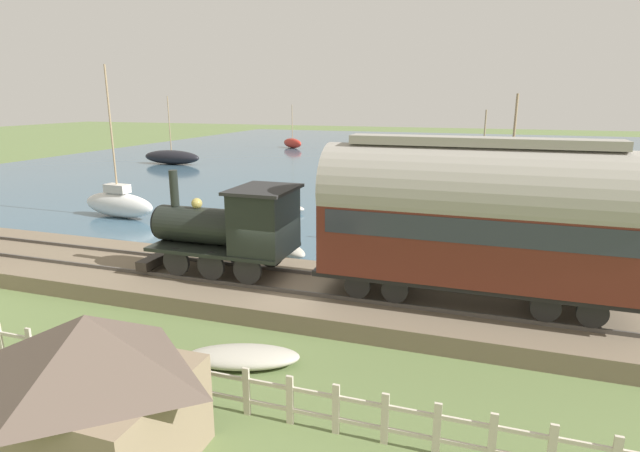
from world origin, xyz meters
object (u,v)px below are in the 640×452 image
object	(u,v)px
sailboat_red	(292,143)
rowboat_near_shore	(283,207)
sailboat_white	(119,203)
foreground_shed	(94,389)
beached_dinghy	(243,357)
sailboat_teal	(480,193)
steam_locomotive	(234,226)
rowboat_mid_harbor	(204,233)
rowboat_far_out	(285,249)
sailboat_green	(504,241)
sailboat_black	(172,157)
passenger_coach	(474,215)

from	to	relation	value
sailboat_red	rowboat_near_shore	size ratio (longest dim) A/B	1.87
sailboat_white	foreground_shed	xyz separation A→B (m)	(-15.81, -12.69, 0.71)
rowboat_near_shore	beached_dinghy	xyz separation A→B (m)	(-16.19, -5.61, -0.01)
beached_dinghy	sailboat_white	bearing A→B (deg)	48.49
sailboat_teal	steam_locomotive	bearing A→B (deg)	164.37
sailboat_white	rowboat_mid_harbor	size ratio (longest dim) A/B	3.50
sailboat_teal	rowboat_far_out	world-z (taller)	sailboat_teal
sailboat_green	sailboat_teal	xyz separation A→B (m)	(11.19, 1.15, -0.05)
rowboat_near_shore	sailboat_teal	bearing A→B (deg)	-47.82
rowboat_mid_harbor	sailboat_black	bearing A→B (deg)	-5.26
steam_locomotive	sailboat_white	size ratio (longest dim) A/B	0.66
sailboat_black	foreground_shed	world-z (taller)	sailboat_black
sailboat_green	sailboat_teal	size ratio (longest dim) A/B	1.15
rowboat_far_out	rowboat_mid_harbor	world-z (taller)	rowboat_far_out
sailboat_teal	sailboat_red	xyz separation A→B (m)	(28.89, 23.88, 0.08)
sailboat_teal	foreground_shed	distance (m)	27.00
sailboat_black	sailboat_white	xyz separation A→B (m)	(-20.29, -10.52, 0.08)
foreground_shed	passenger_coach	bearing A→B (deg)	-36.03
rowboat_near_shore	beached_dinghy	size ratio (longest dim) A/B	0.99
sailboat_red	foreground_shed	world-z (taller)	sailboat_red
passenger_coach	sailboat_black	world-z (taller)	sailboat_black
foreground_shed	sailboat_green	bearing A→B (deg)	-25.07
passenger_coach	beached_dinghy	bearing A→B (deg)	130.15
sailboat_red	rowboat_near_shore	distance (m)	37.56
sailboat_teal	rowboat_mid_harbor	world-z (taller)	sailboat_teal
passenger_coach	sailboat_red	world-z (taller)	sailboat_red
sailboat_teal	rowboat_near_shore	size ratio (longest dim) A/B	1.91
sailboat_white	sailboat_teal	size ratio (longest dim) A/B	1.42
steam_locomotive	rowboat_far_out	size ratio (longest dim) A/B	1.96
sailboat_white	rowboat_far_out	distance (m)	11.69
sailboat_red	sailboat_white	bearing A→B (deg)	-137.80
rowboat_far_out	foreground_shed	world-z (taller)	foreground_shed
passenger_coach	rowboat_near_shore	bearing A→B (deg)	41.88
steam_locomotive	sailboat_black	bearing A→B (deg)	37.75
sailboat_black	sailboat_red	distance (m)	19.82
steam_locomotive	beached_dinghy	size ratio (longest dim) A/B	1.75
sailboat_black	rowboat_near_shore	world-z (taller)	sailboat_black
sailboat_green	rowboat_near_shore	distance (m)	12.84
steam_locomotive	beached_dinghy	bearing A→B (deg)	-150.92
sailboat_black	rowboat_mid_harbor	xyz separation A→B (m)	(-22.37, -17.00, -0.50)
passenger_coach	rowboat_mid_harbor	xyz separation A→B (m)	(5.61, 12.12, -2.98)
sailboat_white	sailboat_teal	distance (m)	21.39
sailboat_red	foreground_shed	size ratio (longest dim) A/B	1.66
passenger_coach	sailboat_black	bearing A→B (deg)	46.14
sailboat_red	sailboat_teal	bearing A→B (deg)	-105.83
sailboat_green	rowboat_near_shore	world-z (taller)	sailboat_green
passenger_coach	rowboat_far_out	xyz separation A→B (m)	(4.26, 7.43, -2.92)
rowboat_far_out	sailboat_black	bearing A→B (deg)	77.54
steam_locomotive	rowboat_mid_harbor	bearing A→B (deg)	39.74
sailboat_black	sailboat_red	xyz separation A→B (m)	(19.11, -5.26, -0.05)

